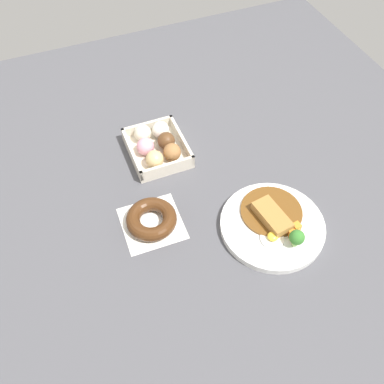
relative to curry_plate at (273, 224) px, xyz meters
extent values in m
plane|color=#4C4C51|center=(0.15, 0.15, -0.01)|extent=(1.60, 1.60, 0.00)
cylinder|color=white|center=(0.00, 0.00, 0.00)|extent=(0.25, 0.25, 0.02)
cylinder|color=brown|center=(0.03, -0.01, 0.01)|extent=(0.15, 0.15, 0.01)
cube|color=#A87538|center=(0.01, 0.00, 0.02)|extent=(0.11, 0.06, 0.02)
cylinder|color=white|center=(-0.04, 0.02, 0.01)|extent=(0.06, 0.06, 0.00)
ellipsoid|color=yellow|center=(-0.04, 0.02, 0.02)|extent=(0.03, 0.03, 0.01)
cylinder|color=#8CB766|center=(-0.07, -0.02, 0.01)|extent=(0.01, 0.01, 0.02)
sphere|color=#387A2D|center=(-0.07, -0.02, 0.03)|extent=(0.04, 0.04, 0.04)
cube|color=orange|center=(-0.04, -0.02, 0.01)|extent=(0.02, 0.02, 0.02)
cube|color=orange|center=(-0.03, -0.04, 0.01)|extent=(0.02, 0.02, 0.02)
cube|color=orange|center=(-0.03, -0.04, 0.01)|extent=(0.02, 0.02, 0.02)
cube|color=beige|center=(0.34, 0.18, -0.01)|extent=(0.18, 0.15, 0.01)
cube|color=beige|center=(0.25, 0.18, 0.01)|extent=(0.01, 0.15, 0.03)
cube|color=beige|center=(0.42, 0.18, 0.01)|extent=(0.01, 0.15, 0.03)
cube|color=beige|center=(0.34, 0.11, 0.01)|extent=(0.18, 0.01, 0.03)
cube|color=beige|center=(0.34, 0.25, 0.01)|extent=(0.18, 0.01, 0.03)
sphere|color=#9E6B3D|center=(0.29, 0.15, 0.02)|extent=(0.05, 0.05, 0.05)
sphere|color=brown|center=(0.34, 0.15, 0.02)|extent=(0.05, 0.05, 0.05)
sphere|color=silver|center=(0.39, 0.15, 0.02)|extent=(0.05, 0.05, 0.05)
sphere|color=#DBB77A|center=(0.29, 0.20, 0.02)|extent=(0.05, 0.05, 0.05)
sphere|color=pink|center=(0.34, 0.21, 0.02)|extent=(0.05, 0.05, 0.05)
sphere|color=#EFE5C6|center=(0.39, 0.20, 0.02)|extent=(0.05, 0.05, 0.05)
cube|color=white|center=(0.12, 0.27, -0.01)|extent=(0.15, 0.15, 0.00)
torus|color=#4C2B14|center=(0.12, 0.27, 0.01)|extent=(0.12, 0.12, 0.03)
camera|label=1|loc=(-0.45, 0.39, 0.84)|focal=39.32mm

